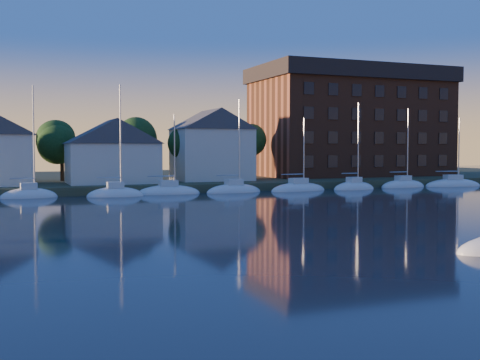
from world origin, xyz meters
TOP-DOWN VIEW (x-y plane):
  - shoreline_land at (0.00, 75.00)m, footprint 160.00×50.00m
  - wooden_dock at (0.00, 52.00)m, footprint 120.00×3.00m
  - clubhouse_centre at (-6.00, 57.00)m, footprint 11.55×8.40m
  - clubhouse_east at (8.00, 59.00)m, footprint 10.50×8.40m
  - condo_block at (34.00, 64.95)m, footprint 31.00×17.00m
  - tree_line at (2.00, 63.00)m, footprint 93.40×5.40m
  - moored_fleet at (0.00, 49.00)m, footprint 87.50×2.40m

SIDE VIEW (x-z plane):
  - shoreline_land at x=0.00m, z-range -1.00..1.00m
  - wooden_dock at x=0.00m, z-range -0.50..0.50m
  - moored_fleet at x=0.00m, z-range -5.93..6.12m
  - clubhouse_centre at x=-6.00m, z-range 1.09..9.17m
  - clubhouse_east at x=8.00m, z-range 1.10..10.90m
  - tree_line at x=2.00m, z-range 2.73..11.63m
  - condo_block at x=34.00m, z-range 1.09..18.49m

